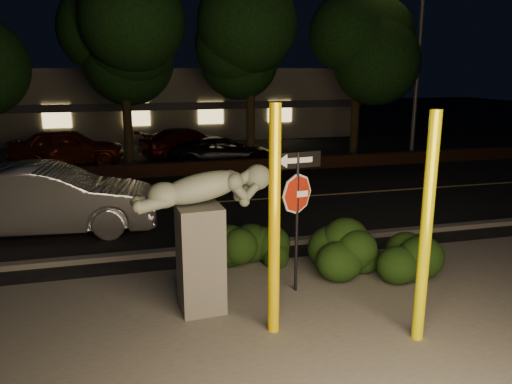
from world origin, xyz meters
TOP-DOWN VIEW (x-y plane):
  - ground at (0.00, 10.00)m, footprint 90.00×90.00m
  - patio at (0.00, -1.00)m, footprint 14.00×6.00m
  - road at (0.00, 7.00)m, footprint 80.00×8.00m
  - lane_marking at (0.00, 7.00)m, footprint 80.00×0.12m
  - curb at (0.00, 2.90)m, footprint 80.00×0.25m
  - brick_wall at (0.00, 11.30)m, footprint 40.00×0.35m
  - parking_lot at (0.00, 17.00)m, footprint 40.00×12.00m
  - building at (0.00, 24.99)m, footprint 22.00×10.20m
  - tree_far_b at (-2.50, 13.20)m, footprint 5.20×5.20m
  - tree_far_c at (2.50, 12.80)m, footprint 4.80×4.80m
  - tree_far_d at (7.50, 13.30)m, footprint 4.40×4.40m
  - yellow_pole_left at (-0.52, -0.83)m, footprint 0.18×0.18m
  - yellow_pole_right at (1.53, -1.60)m, footprint 0.17×0.17m
  - signpost at (0.28, 0.45)m, footprint 0.88×0.15m
  - sculpture at (-1.45, 0.17)m, footprint 2.30×0.76m
  - hedge_center at (-0.26, 1.91)m, footprint 2.05×1.52m
  - hedge_right at (1.47, 0.96)m, footprint 2.17×1.69m
  - hedge_far_right at (2.30, 0.52)m, footprint 1.61×1.10m
  - streetlight at (9.67, 12.21)m, footprint 1.33×0.44m
  - silver_sedan at (-4.52, 5.18)m, footprint 5.34×2.24m
  - parked_car_red at (-5.01, 14.63)m, footprint 4.57×1.85m
  - parked_car_darkred at (0.16, 15.32)m, footprint 4.95×3.45m
  - parked_car_dark at (1.40, 12.89)m, footprint 4.40×2.42m

SIDE VIEW (x-z plane):
  - ground at x=0.00m, z-range 0.00..0.00m
  - road at x=0.00m, z-range 0.00..0.01m
  - parking_lot at x=0.00m, z-range 0.00..0.01m
  - patio at x=0.00m, z-range 0.00..0.02m
  - lane_marking at x=0.00m, z-range 0.02..0.02m
  - curb at x=0.00m, z-range 0.00..0.12m
  - brick_wall at x=0.00m, z-range 0.00..0.50m
  - hedge_center at x=-0.26m, z-range 0.00..0.97m
  - hedge_far_right at x=2.30m, z-range 0.00..1.06m
  - parked_car_dark at x=1.40m, z-range 0.00..1.17m
  - hedge_right at x=1.47m, z-range 0.00..1.26m
  - parked_car_darkred at x=0.16m, z-range 0.00..1.33m
  - parked_car_red at x=-5.01m, z-range 0.00..1.56m
  - silver_sedan at x=-4.52m, z-range 0.00..1.72m
  - sculpture at x=-1.45m, z-range 0.29..2.74m
  - yellow_pole_right at x=1.53m, z-range 0.00..3.46m
  - yellow_pole_left at x=-0.52m, z-range 0.00..3.54m
  - signpost at x=0.28m, z-range 0.55..3.14m
  - building at x=0.00m, z-range 0.00..4.00m
  - streetlight at x=9.67m, z-range 0.84..9.73m
  - tree_far_d at x=7.50m, z-range 1.71..9.13m
  - tree_far_c at x=2.50m, z-range 1.74..9.58m
  - tree_far_b at x=-2.50m, z-range 1.85..10.26m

